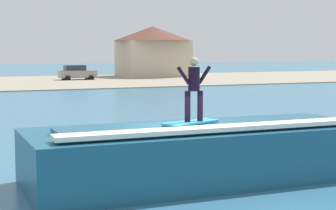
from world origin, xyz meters
The scene contains 6 objects.
ground_plane centered at (0.00, 0.00, 0.00)m, with size 260.00×260.00×0.00m, color #356987.
wave_crest centered at (0.71, 0.06, 0.82)m, with size 9.95×3.68×1.74m.
surfboard centered at (0.23, -0.35, 1.77)m, with size 1.84×1.09×0.06m.
surfer centered at (0.30, -0.38, 2.80)m, with size 1.04×0.32×1.78m.
car_far_shore centered at (9.53, 52.21, 0.95)m, with size 4.41×2.27×1.86m.
house_gabled_white centered at (21.03, 56.46, 3.88)m, with size 10.66×10.66×6.85m.
Camera 1 is at (-6.28, -14.26, 3.81)m, focal length 59.60 mm.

